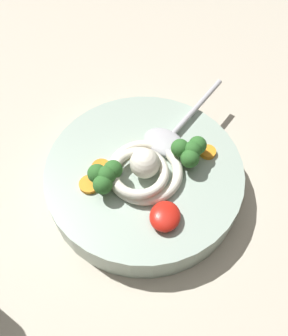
# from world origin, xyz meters

# --- Properties ---
(table_slab) EXTENTS (1.20, 1.20, 0.03)m
(table_slab) POSITION_xyz_m (0.00, 0.00, 0.01)
(table_slab) COLOR #BCB29E
(table_slab) RESTS_ON ground
(soup_bowl) EXTENTS (0.27, 0.27, 0.05)m
(soup_bowl) POSITION_xyz_m (-0.02, -0.04, 0.05)
(soup_bowl) COLOR #9EB2A3
(soup_bowl) RESTS_ON table_slab
(noodle_pile) EXTENTS (0.11, 0.11, 0.04)m
(noodle_pile) POSITION_xyz_m (-0.01, -0.04, 0.09)
(noodle_pile) COLOR silver
(noodle_pile) RESTS_ON soup_bowl
(soup_spoon) EXTENTS (0.17, 0.09, 0.02)m
(soup_spoon) POSITION_xyz_m (-0.08, -0.02, 0.08)
(soup_spoon) COLOR #B7B7BC
(soup_spoon) RESTS_ON soup_bowl
(chili_sauce_dollop) EXTENTS (0.04, 0.04, 0.02)m
(chili_sauce_dollop) POSITION_xyz_m (0.04, 0.01, 0.08)
(chili_sauce_dollop) COLOR red
(chili_sauce_dollop) RESTS_ON soup_bowl
(broccoli_floret_right) EXTENTS (0.05, 0.04, 0.04)m
(broccoli_floret_right) POSITION_xyz_m (-0.05, 0.01, 0.10)
(broccoli_floret_right) COLOR #7A9E60
(broccoli_floret_right) RESTS_ON soup_bowl
(broccoli_floret_left) EXTENTS (0.05, 0.04, 0.04)m
(broccoli_floret_left) POSITION_xyz_m (0.02, -0.08, 0.10)
(broccoli_floret_left) COLOR #7A9E60
(broccoli_floret_left) RESTS_ON soup_bowl
(carrot_slice_front) EXTENTS (0.02, 0.02, 0.01)m
(carrot_slice_front) POSITION_xyz_m (-0.07, 0.04, 0.08)
(carrot_slice_front) COLOR orange
(carrot_slice_front) RESTS_ON soup_bowl
(carrot_slice_near_spoon) EXTENTS (0.03, 0.03, 0.01)m
(carrot_slice_near_spoon) POSITION_xyz_m (0.03, -0.10, 0.08)
(carrot_slice_near_spoon) COLOR orange
(carrot_slice_near_spoon) RESTS_ON soup_bowl
(carrot_slice_rear) EXTENTS (0.03, 0.03, 0.01)m
(carrot_slice_rear) POSITION_xyz_m (-0.00, -0.09, 0.08)
(carrot_slice_rear) COLOR orange
(carrot_slice_rear) RESTS_ON soup_bowl
(carrot_slice_extra_b) EXTENTS (0.03, 0.03, 0.01)m
(carrot_slice_extra_b) POSITION_xyz_m (-0.04, -0.06, 0.08)
(carrot_slice_extra_b) COLOR orange
(carrot_slice_extra_b) RESTS_ON soup_bowl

